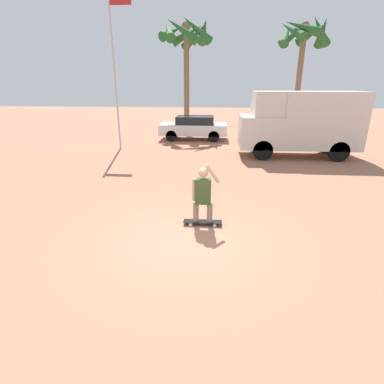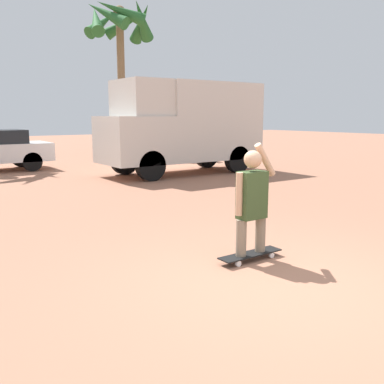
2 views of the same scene
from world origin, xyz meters
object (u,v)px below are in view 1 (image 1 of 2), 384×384
(palm_tree_near_van, at_px, (303,38))
(palm_tree_center_background, at_px, (187,38))
(camper_van, at_px, (301,122))
(person_skateboarder, at_px, (203,192))
(skateboard, at_px, (203,222))
(parked_car_white, at_px, (194,127))
(flagpole, at_px, (115,65))

(palm_tree_near_van, distance_m, palm_tree_center_background, 7.87)
(camper_van, bearing_deg, person_skateboarder, -118.18)
(palm_tree_near_van, bearing_deg, person_skateboarder, -110.11)
(person_skateboarder, distance_m, palm_tree_center_background, 16.12)
(person_skateboarder, distance_m, camper_van, 9.04)
(skateboard, relative_size, palm_tree_center_background, 0.13)
(person_skateboarder, bearing_deg, parked_car_white, 95.41)
(person_skateboarder, relative_size, flagpole, 0.20)
(parked_car_white, bearing_deg, camper_van, -38.39)
(palm_tree_near_van, distance_m, flagpole, 13.06)
(parked_car_white, height_order, palm_tree_near_van, palm_tree_near_van)
(skateboard, relative_size, flagpole, 0.13)
(palm_tree_center_background, bearing_deg, camper_van, -49.47)
(flagpole, bearing_deg, palm_tree_near_van, 33.23)
(camper_van, relative_size, palm_tree_near_van, 0.73)
(person_skateboarder, relative_size, palm_tree_near_van, 0.20)
(person_skateboarder, distance_m, palm_tree_near_van, 18.02)
(palm_tree_center_background, xyz_separation_m, flagpole, (-3.01, -6.02, -1.92))
(palm_tree_near_van, bearing_deg, palm_tree_center_background, -172.29)
(palm_tree_center_background, bearing_deg, skateboard, -82.91)
(person_skateboarder, bearing_deg, palm_tree_center_background, 97.08)
(parked_car_white, bearing_deg, person_skateboarder, -84.59)
(palm_tree_near_van, bearing_deg, skateboard, -110.10)
(skateboard, relative_size, parked_car_white, 0.23)
(camper_van, relative_size, parked_car_white, 1.31)
(camper_van, distance_m, palm_tree_center_background, 10.46)
(skateboard, distance_m, palm_tree_near_van, 18.27)
(person_skateboarder, bearing_deg, flagpole, 118.25)
(person_skateboarder, height_order, palm_tree_center_background, palm_tree_center_background)
(skateboard, bearing_deg, camper_van, 61.83)
(person_skateboarder, xyz_separation_m, palm_tree_near_van, (5.92, 16.16, 5.35))
(person_skateboarder, bearing_deg, palm_tree_near_van, 69.89)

